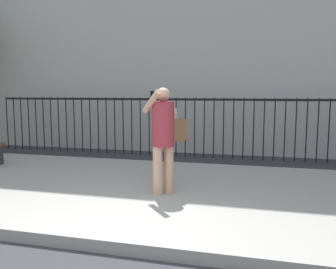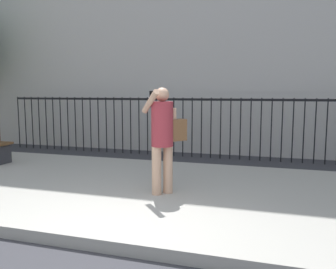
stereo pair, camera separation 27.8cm
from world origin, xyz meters
name	(u,v)px [view 2 (the right image)]	position (x,y,z in m)	size (l,w,h in m)	color
ground_plane	(99,253)	(0.00, 0.00, 0.00)	(60.00, 60.00, 0.00)	#333338
sidewalk	(163,192)	(0.00, 2.20, 0.07)	(28.00, 4.40, 0.15)	#9E9B93
iron_fence	(206,120)	(0.00, 5.90, 1.02)	(12.03, 0.04, 1.60)	black
pedestrian_on_phone	(164,133)	(0.12, 1.90, 1.12)	(0.68, 0.68, 1.66)	tan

